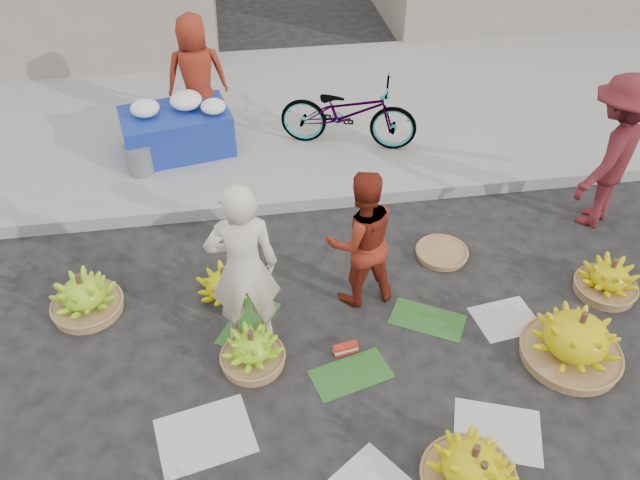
{
  "coord_description": "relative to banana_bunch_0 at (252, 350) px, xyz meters",
  "views": [
    {
      "loc": [
        -0.84,
        -3.38,
        4.15
      ],
      "look_at": [
        -0.22,
        0.73,
        0.7
      ],
      "focal_mm": 35.0,
      "sensor_mm": 36.0,
      "label": 1
    }
  ],
  "objects": [
    {
      "name": "ground",
      "position": [
        0.89,
        -0.05,
        -0.16
      ],
      "size": [
        80.0,
        80.0,
        0.0
      ],
      "primitive_type": "plane",
      "color": "black",
      "rests_on": "ground"
    },
    {
      "name": "curb",
      "position": [
        0.89,
        2.15,
        -0.08
      ],
      "size": [
        40.0,
        0.25,
        0.15
      ],
      "primitive_type": "cube",
      "color": "gray",
      "rests_on": "ground"
    },
    {
      "name": "sidewalk",
      "position": [
        0.89,
        4.25,
        -0.1
      ],
      "size": [
        40.0,
        4.0,
        0.12
      ],
      "primitive_type": "cube",
      "color": "gray",
      "rests_on": "ground"
    },
    {
      "name": "newspaper_scatter",
      "position": [
        0.89,
        -0.85,
        -0.15
      ],
      "size": [
        3.2,
        1.8,
        0.0
      ],
      "primitive_type": null,
      "color": "silver",
      "rests_on": "ground"
    },
    {
      "name": "banana_leaves",
      "position": [
        0.79,
        0.15,
        -0.15
      ],
      "size": [
        2.0,
        1.0,
        0.0
      ],
      "primitive_type": null,
      "color": "#1F501A",
      "rests_on": "ground"
    },
    {
      "name": "banana_bunch_0",
      "position": [
        0.0,
        0.0,
        0.0
      ],
      "size": [
        0.53,
        0.53,
        0.38
      ],
      "rotation": [
        0.0,
        0.0,
        -0.15
      ],
      "color": "olive",
      "rests_on": "ground"
    },
    {
      "name": "banana_bunch_2",
      "position": [
        1.42,
        -1.31,
        0.04
      ],
      "size": [
        0.66,
        0.66,
        0.45
      ],
      "rotation": [
        0.0,
        0.0,
        0.07
      ],
      "color": "olive",
      "rests_on": "ground"
    },
    {
      "name": "banana_bunch_3",
      "position": [
        1.46,
        -1.4,
        0.01
      ],
      "size": [
        0.75,
        0.75,
        0.38
      ],
      "rotation": [
        0.0,
        0.0,
        0.25
      ],
      "color": "yellow",
      "rests_on": "ground"
    },
    {
      "name": "banana_bunch_4",
      "position": [
        2.65,
        -0.35,
        0.08
      ],
      "size": [
        0.84,
        0.84,
        0.54
      ],
      "rotation": [
        0.0,
        0.0,
        -0.14
      ],
      "color": "olive",
      "rests_on": "ground"
    },
    {
      "name": "banana_bunch_5",
      "position": [
        3.34,
        0.35,
        0.01
      ],
      "size": [
        0.57,
        0.57,
        0.4
      ],
      "rotation": [
        0.0,
        0.0,
        0.24
      ],
      "color": "olive",
      "rests_on": "ground"
    },
    {
      "name": "banana_bunch_6",
      "position": [
        -1.45,
        0.84,
        0.03
      ],
      "size": [
        0.71,
        0.71,
        0.44
      ],
      "rotation": [
        0.0,
        0.0,
        0.39
      ],
      "color": "olive",
      "rests_on": "ground"
    },
    {
      "name": "banana_bunch_7",
      "position": [
        -0.2,
        0.86,
        -0.02
      ],
      "size": [
        0.53,
        0.53,
        0.32
      ],
      "rotation": [
        0.0,
        0.0,
        -0.08
      ],
      "color": "yellow",
      "rests_on": "ground"
    },
    {
      "name": "basket_spare",
      "position": [
        1.98,
        1.09,
        -0.13
      ],
      "size": [
        0.59,
        0.59,
        0.06
      ],
      "primitive_type": "cylinder",
      "rotation": [
        0.0,
        0.0,
        0.18
      ],
      "color": "olive",
      "rests_on": "ground"
    },
    {
      "name": "incense_stack",
      "position": [
        0.79,
        -0.01,
        -0.11
      ],
      "size": [
        0.22,
        0.1,
        0.09
      ],
      "primitive_type": "cube",
      "rotation": [
        0.0,
        0.0,
        0.18
      ],
      "color": "red",
      "rests_on": "ground"
    },
    {
      "name": "vendor_cream",
      "position": [
        -0.01,
        0.32,
        0.64
      ],
      "size": [
        0.59,
        0.39,
        1.59
      ],
      "primitive_type": "imported",
      "rotation": [
        0.0,
        0.0,
        3.15
      ],
      "color": "beige",
      "rests_on": "ground"
    },
    {
      "name": "vendor_red",
      "position": [
        1.03,
        0.66,
        0.52
      ],
      "size": [
        0.72,
        0.6,
        1.36
      ],
      "primitive_type": "imported",
      "rotation": [
        0.0,
        0.0,
        3.28
      ],
      "color": "maroon",
      "rests_on": "ground"
    },
    {
      "name": "man_striped",
      "position": [
        3.74,
        1.44,
        0.67
      ],
      "size": [
        1.22,
        1.16,
        1.66
      ],
      "primitive_type": "imported",
      "rotation": [
        0.0,
        0.0,
        3.83
      ],
      "color": "maroon",
      "rests_on": "ground"
    },
    {
      "name": "flower_table",
      "position": [
        -0.65,
        3.34,
        0.26
      ],
      "size": [
        1.38,
        1.01,
        0.73
      ],
      "rotation": [
        0.0,
        0.0,
        0.2
      ],
      "color": "navy",
      "rests_on": "sidewalk"
    },
    {
      "name": "grey_bucket",
      "position": [
        -1.09,
        2.92,
        0.14
      ],
      "size": [
        0.31,
        0.31,
        0.35
      ],
      "primitive_type": "cylinder",
      "color": "slate",
      "rests_on": "sidewalk"
    },
    {
      "name": "flower_vendor",
      "position": [
        -0.36,
        3.77,
        0.71
      ],
      "size": [
        0.77,
        0.53,
        1.5
      ],
      "primitive_type": "imported",
      "rotation": [
        0.0,
        0.0,
        3.22
      ],
      "color": "maroon",
      "rests_on": "sidewalk"
    },
    {
      "name": "bicycle",
      "position": [
        1.4,
        3.17,
        0.4
      ],
      "size": [
        1.06,
        1.76,
        0.87
      ],
      "primitive_type": "imported",
      "rotation": [
        0.0,
        0.0,
        1.26
      ],
      "color": "gray",
      "rests_on": "sidewalk"
    }
  ]
}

